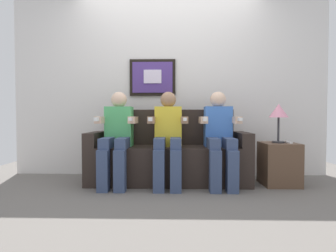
{
  "coord_description": "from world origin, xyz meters",
  "views": [
    {
      "loc": [
        0.08,
        -2.87,
        0.8
      ],
      "look_at": [
        0.0,
        0.15,
        0.7
      ],
      "focal_mm": 27.81,
      "sensor_mm": 36.0,
      "label": 1
    }
  ],
  "objects_px": {
    "spare_remote_on_table": "(289,142)",
    "side_table_right": "(279,164)",
    "person_in_middle": "(168,134)",
    "table_lamp": "(279,112)",
    "person_on_left": "(117,134)",
    "person_on_right": "(219,134)",
    "couch": "(168,157)"
  },
  "relations": [
    {
      "from": "person_in_middle",
      "to": "person_on_right",
      "type": "relative_size",
      "value": 1.0
    },
    {
      "from": "couch",
      "to": "side_table_right",
      "type": "bearing_deg",
      "value": -4.61
    },
    {
      "from": "person_in_middle",
      "to": "person_on_right",
      "type": "height_order",
      "value": "same"
    },
    {
      "from": "table_lamp",
      "to": "person_on_left",
      "type": "bearing_deg",
      "value": -178.04
    },
    {
      "from": "spare_remote_on_table",
      "to": "table_lamp",
      "type": "bearing_deg",
      "value": 150.08
    },
    {
      "from": "person_on_left",
      "to": "spare_remote_on_table",
      "type": "height_order",
      "value": "person_on_left"
    },
    {
      "from": "spare_remote_on_table",
      "to": "side_table_right",
      "type": "bearing_deg",
      "value": 148.95
    },
    {
      "from": "person_in_middle",
      "to": "spare_remote_on_table",
      "type": "relative_size",
      "value": 8.54
    },
    {
      "from": "couch",
      "to": "person_on_left",
      "type": "relative_size",
      "value": 1.74
    },
    {
      "from": "person_on_right",
      "to": "side_table_right",
      "type": "relative_size",
      "value": 2.22
    },
    {
      "from": "person_on_left",
      "to": "person_in_middle",
      "type": "height_order",
      "value": "same"
    },
    {
      "from": "table_lamp",
      "to": "side_table_right",
      "type": "bearing_deg",
      "value": -19.47
    },
    {
      "from": "person_on_left",
      "to": "table_lamp",
      "type": "height_order",
      "value": "person_on_left"
    },
    {
      "from": "spare_remote_on_table",
      "to": "person_on_right",
      "type": "bearing_deg",
      "value": -179.41
    },
    {
      "from": "couch",
      "to": "person_on_left",
      "type": "xyz_separation_m",
      "value": [
        -0.6,
        -0.17,
        0.29
      ]
    },
    {
      "from": "person_in_middle",
      "to": "spare_remote_on_table",
      "type": "height_order",
      "value": "person_in_middle"
    },
    {
      "from": "person_in_middle",
      "to": "table_lamp",
      "type": "relative_size",
      "value": 2.41
    },
    {
      "from": "table_lamp",
      "to": "spare_remote_on_table",
      "type": "bearing_deg",
      "value": -29.92
    },
    {
      "from": "side_table_right",
      "to": "couch",
      "type": "bearing_deg",
      "value": 175.39
    },
    {
      "from": "person_on_left",
      "to": "table_lamp",
      "type": "distance_m",
      "value": 1.92
    },
    {
      "from": "person_on_right",
      "to": "spare_remote_on_table",
      "type": "relative_size",
      "value": 8.54
    },
    {
      "from": "person_on_left",
      "to": "side_table_right",
      "type": "height_order",
      "value": "person_on_left"
    },
    {
      "from": "person_on_right",
      "to": "table_lamp",
      "type": "height_order",
      "value": "person_on_right"
    },
    {
      "from": "couch",
      "to": "table_lamp",
      "type": "height_order",
      "value": "table_lamp"
    },
    {
      "from": "person_on_left",
      "to": "couch",
      "type": "bearing_deg",
      "value": 15.6
    },
    {
      "from": "person_on_right",
      "to": "table_lamp",
      "type": "bearing_deg",
      "value": 5.29
    },
    {
      "from": "couch",
      "to": "person_in_middle",
      "type": "xyz_separation_m",
      "value": [
        -0.0,
        -0.17,
        0.29
      ]
    },
    {
      "from": "person_on_left",
      "to": "table_lamp",
      "type": "relative_size",
      "value": 2.41
    },
    {
      "from": "couch",
      "to": "person_on_right",
      "type": "xyz_separation_m",
      "value": [
        0.6,
        -0.17,
        0.29
      ]
    },
    {
      "from": "side_table_right",
      "to": "table_lamp",
      "type": "bearing_deg",
      "value": 160.53
    },
    {
      "from": "person_in_middle",
      "to": "side_table_right",
      "type": "xyz_separation_m",
      "value": [
        1.31,
        0.06,
        -0.36
      ]
    },
    {
      "from": "person_in_middle",
      "to": "table_lamp",
      "type": "xyz_separation_m",
      "value": [
        1.3,
        0.07,
        0.25
      ]
    }
  ]
}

